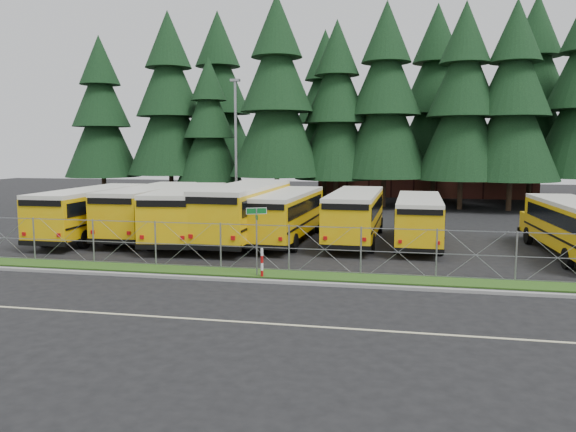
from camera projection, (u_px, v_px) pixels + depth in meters
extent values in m
plane|color=black|center=(316.00, 268.00, 24.42)|extent=(120.00, 120.00, 0.00)
cube|color=gray|center=(304.00, 283.00, 21.39)|extent=(50.00, 0.25, 0.12)
cube|color=#244B15|center=(310.00, 276.00, 22.76)|extent=(50.00, 1.40, 0.06)
cube|color=beige|center=(276.00, 324.00, 16.63)|extent=(50.00, 0.12, 0.01)
cube|color=maroon|center=(424.00, 167.00, 61.80)|extent=(22.00, 10.00, 6.00)
cylinder|color=gray|center=(257.00, 242.00, 22.60)|extent=(0.06, 0.06, 2.80)
cube|color=#0D5D20|center=(256.00, 211.00, 22.44)|extent=(0.74, 0.34, 0.22)
cube|color=white|center=(256.00, 211.00, 22.44)|extent=(0.78, 0.35, 0.26)
cube|color=#0D5D20|center=(257.00, 217.00, 22.47)|extent=(0.24, 0.51, 0.18)
cylinder|color=#B20C0C|center=(262.00, 263.00, 22.48)|extent=(0.11, 0.11, 1.20)
cylinder|color=gray|center=(236.00, 150.00, 41.55)|extent=(0.20, 0.20, 10.00)
cube|color=gray|center=(235.00, 80.00, 40.93)|extent=(0.70, 0.35, 0.18)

